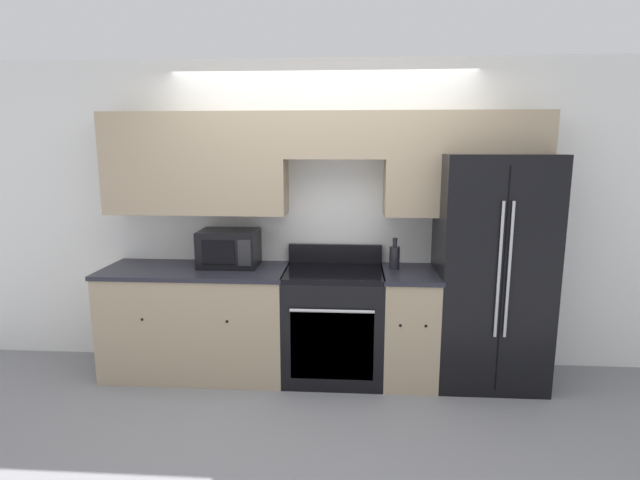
# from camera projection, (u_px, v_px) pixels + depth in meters

# --- Properties ---
(ground_plane) EXTENTS (12.00, 12.00, 0.00)m
(ground_plane) POSITION_uv_depth(u_px,v_px,m) (317.00, 392.00, 3.89)
(ground_plane) COLOR gray
(wall_back) EXTENTS (8.00, 0.39, 2.60)m
(wall_back) POSITION_uv_depth(u_px,v_px,m) (321.00, 194.00, 4.19)
(wall_back) COLOR white
(wall_back) RESTS_ON ground_plane
(lower_cabinets_left) EXTENTS (1.51, 0.64, 0.90)m
(lower_cabinets_left) POSITION_uv_depth(u_px,v_px,m) (197.00, 321.00, 4.18)
(lower_cabinets_left) COLOR tan
(lower_cabinets_left) RESTS_ON ground_plane
(lower_cabinets_right) EXTENTS (0.45, 0.64, 0.90)m
(lower_cabinets_right) POSITION_uv_depth(u_px,v_px,m) (408.00, 325.00, 4.07)
(lower_cabinets_right) COLOR tan
(lower_cabinets_right) RESTS_ON ground_plane
(oven_range) EXTENTS (0.80, 0.65, 1.06)m
(oven_range) POSITION_uv_depth(u_px,v_px,m) (334.00, 323.00, 4.10)
(oven_range) COLOR black
(oven_range) RESTS_ON ground_plane
(refrigerator) EXTENTS (0.85, 0.80, 1.83)m
(refrigerator) POSITION_uv_depth(u_px,v_px,m) (489.00, 269.00, 4.01)
(refrigerator) COLOR black
(refrigerator) RESTS_ON ground_plane
(microwave) EXTENTS (0.48, 0.36, 0.30)m
(microwave) POSITION_uv_depth(u_px,v_px,m) (229.00, 248.00, 4.15)
(microwave) COLOR black
(microwave) RESTS_ON lower_cabinets_left
(bottle) EXTENTS (0.08, 0.08, 0.26)m
(bottle) POSITION_uv_depth(u_px,v_px,m) (395.00, 257.00, 4.06)
(bottle) COLOR black
(bottle) RESTS_ON lower_cabinets_right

